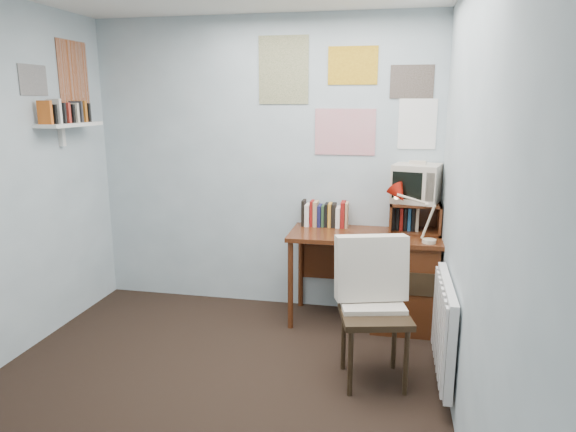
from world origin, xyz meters
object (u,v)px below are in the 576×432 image
object	(u,v)px
crt_tv	(417,181)
radiator	(445,327)
desk	(397,277)
tv_riser	(414,217)
desk_lamp	(431,218)
desk_chair	(375,316)
wall_shelf	(70,125)

from	to	relation	value
crt_tv	radiator	world-z (taller)	crt_tv
desk	tv_riser	distance (m)	0.51
desk_lamp	crt_tv	distance (m)	0.40
desk_chair	tv_riser	xyz separation A→B (m)	(0.26, 1.04, 0.43)
desk_lamp	crt_tv	world-z (taller)	crt_tv
desk_chair	crt_tv	bearing A→B (deg)	63.08
wall_shelf	crt_tv	bearing A→B (deg)	10.73
desk	tv_riser	bearing A→B (deg)	42.96
desk_lamp	desk	bearing A→B (deg)	119.46
crt_tv	radiator	bearing A→B (deg)	-67.35
desk_lamp	crt_tv	size ratio (longest dim) A/B	1.08
desk_lamp	radiator	size ratio (longest dim) A/B	0.47
desk	radiator	bearing A→B (deg)	-72.76
desk	radiator	xyz separation A→B (m)	(0.29, -0.93, 0.01)
wall_shelf	radiator	bearing A→B (deg)	-10.89
desk_lamp	crt_tv	xyz separation A→B (m)	(-0.10, 0.32, 0.23)
desk_lamp	tv_riser	bearing A→B (deg)	88.86
radiator	desk	bearing A→B (deg)	107.24
desk_chair	crt_tv	distance (m)	1.31
desk	tv_riser	size ratio (longest dim) A/B	3.00
desk	crt_tv	xyz separation A→B (m)	(0.12, 0.13, 0.77)
crt_tv	wall_shelf	world-z (taller)	wall_shelf
desk	tv_riser	xyz separation A→B (m)	(0.12, 0.11, 0.48)
desk_chair	desk_lamp	xyz separation A→B (m)	(0.37, 0.74, 0.49)
crt_tv	wall_shelf	size ratio (longest dim) A/B	0.56
crt_tv	radiator	size ratio (longest dim) A/B	0.44
desk_chair	radiator	distance (m)	0.44
desk_lamp	wall_shelf	distance (m)	2.88
desk_lamp	crt_tv	bearing A→B (deg)	87.36
tv_riser	radiator	bearing A→B (deg)	-80.72
desk_chair	desk_lamp	world-z (taller)	desk_lamp
radiator	crt_tv	bearing A→B (deg)	98.98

